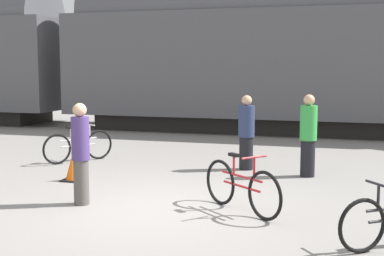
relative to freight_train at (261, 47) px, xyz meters
The scene contains 10 objects.
ground_plane 10.48m from the freight_train, 90.00° to the right, with size 80.00×80.00×0.00m, color gray.
freight_train is the anchor object (origin of this frame).
rail_near 2.90m from the freight_train, 90.00° to the right, with size 53.41×0.07×0.01m, color #4C4238.
rail_far 2.90m from the freight_train, 90.00° to the left, with size 53.41×0.07×0.01m, color #4C4238.
bicycle_maroon 10.30m from the freight_train, 82.17° to the right, with size 1.41×1.20×0.91m.
bicycle_silver 7.85m from the freight_train, 114.45° to the right, with size 1.02×1.50×0.86m.
person_in_green 7.55m from the freight_train, 73.04° to the right, with size 0.34×0.34×1.65m.
person_in_navy 6.95m from the freight_train, 83.05° to the right, with size 0.35×0.35×1.59m.
person_in_purple 10.47m from the freight_train, 96.59° to the right, with size 0.29×0.29×1.63m.
traffic_cone 9.29m from the freight_train, 104.20° to the right, with size 0.40×0.40×0.55m.
Camera 1 is at (2.91, -7.65, 2.23)m, focal length 50.00 mm.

